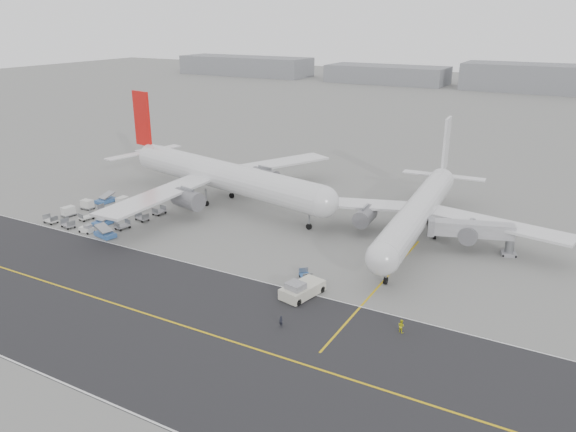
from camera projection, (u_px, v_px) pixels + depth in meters
The scene contains 11 objects.
ground at pixel (196, 258), 92.56m from camera, with size 700.00×700.00×0.00m, color gray.
taxiway at pixel (143, 313), 75.46m from camera, with size 220.00×59.00×0.03m.
horizon_buildings at pixel (551, 92), 292.84m from camera, with size 520.00×28.00×28.00m, color gray, non-canonical shape.
airliner_a at pixel (220, 175), 118.19m from camera, with size 60.94×59.65×21.30m.
airliner_b at pixel (419, 210), 99.71m from camera, with size 51.75×52.47×18.09m.
pushback_tug at pixel (302, 289), 79.64m from camera, with size 4.67×9.13×2.57m.
jet_bridge at pixel (472, 231), 93.53m from camera, with size 14.76×7.00×5.55m.
gse_cluster at pixel (105, 218), 110.63m from camera, with size 22.73×21.91×2.06m, color #A0A0A5, non-canonical shape.
stray_dolly at pixel (305, 279), 85.16m from camera, with size 1.48×2.40×1.48m, color silver, non-canonical shape.
ground_crew_a at pixel (281, 322), 71.80m from camera, with size 0.57×0.37×1.56m, color black.
ground_crew_b at pixel (401, 326), 70.59m from camera, with size 0.86×0.67×1.77m, color #CCCC18.
Camera 1 is at (54.47, -66.77, 37.69)m, focal length 35.00 mm.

